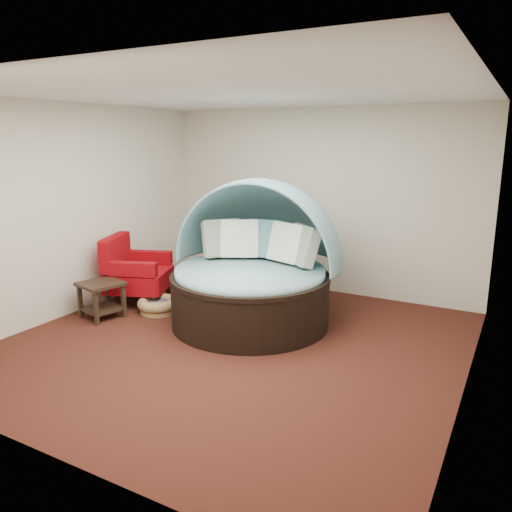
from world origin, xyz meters
The scene contains 10 objects.
floor centered at (0.00, 0.00, 0.00)m, with size 5.00×5.00×0.00m, color #441C13.
wall_back centered at (0.00, 2.50, 1.40)m, with size 5.00×5.00×0.00m, color beige.
wall_front centered at (0.00, -2.50, 1.40)m, with size 5.00×5.00×0.00m, color beige.
wall_left centered at (-2.50, 0.00, 1.40)m, with size 5.00×5.00×0.00m, color beige.
wall_right centered at (2.50, 0.00, 1.40)m, with size 5.00×5.00×0.00m, color beige.
ceiling centered at (0.00, 0.00, 2.80)m, with size 5.00×5.00×0.00m, color white.
canopy_daybed centered at (-0.16, 0.76, 0.86)m, with size 2.30×2.21×1.86m.
pet_basket centered at (-1.48, 0.42, 0.10)m, with size 0.64×0.64×0.20m.
red_armchair centered at (-2.06, 0.60, 0.45)m, with size 1.09×1.09×0.98m.
side_table centered at (-2.00, -0.11, 0.31)m, with size 0.62×0.62×0.49m.
Camera 1 is at (2.85, -4.66, 2.33)m, focal length 35.00 mm.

